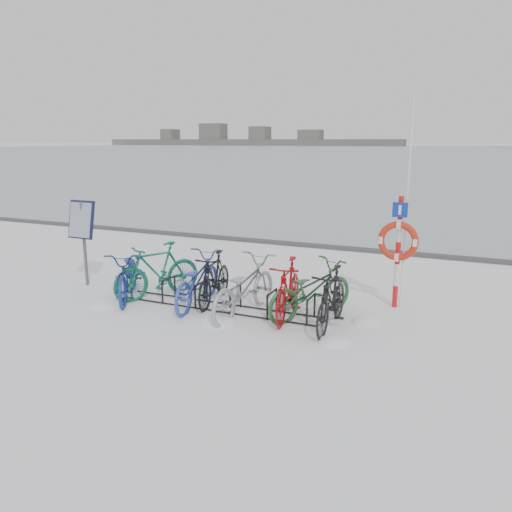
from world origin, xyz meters
TOP-DOWN VIEW (x-y plane):
  - ground at (0.00, 0.00)m, footprint 900.00×900.00m
  - ice_sheet at (0.00, 155.00)m, footprint 400.00×298.00m
  - quay_edge at (0.00, 5.90)m, footprint 400.00×0.25m
  - bike_rack at (0.00, 0.00)m, footprint 4.00×0.48m
  - info_board at (-3.32, 0.20)m, footprint 0.61×0.24m
  - lifebuoy_station at (3.02, 1.32)m, footprint 0.73×0.22m
  - shoreline at (-122.02, 260.00)m, footprint 180.00×12.00m
  - bike_0 at (-1.93, -0.12)m, footprint 1.55×2.04m
  - bike_1 at (-1.44, 0.17)m, footprint 1.34×1.89m
  - bike_2 at (-0.47, 0.04)m, footprint 0.91×2.01m
  - bike_3 at (-0.23, 0.29)m, footprint 0.72×1.73m
  - bike_4 at (0.59, -0.11)m, footprint 0.92×2.11m
  - bike_5 at (1.35, 0.10)m, footprint 0.72×1.82m
  - bike_6 at (1.70, 0.30)m, footprint 1.53×2.03m
  - bike_7 at (2.18, -0.10)m, footprint 0.50×1.74m
  - snow_drifts at (0.13, -0.28)m, footprint 5.80×1.94m

SIDE VIEW (x-z plane):
  - ground at x=0.00m, z-range 0.00..0.00m
  - snow_drifts at x=0.13m, z-range -0.12..0.12m
  - ice_sheet at x=0.00m, z-range 0.00..0.02m
  - quay_edge at x=0.00m, z-range 0.00..0.10m
  - bike_rack at x=0.00m, z-range -0.05..0.41m
  - bike_3 at x=-0.23m, z-range 0.00..1.01m
  - bike_2 at x=-0.47m, z-range 0.00..1.02m
  - bike_6 at x=1.70m, z-range 0.00..1.02m
  - bike_0 at x=-1.93m, z-range 0.00..1.03m
  - bike_7 at x=2.18m, z-range 0.00..1.04m
  - bike_5 at x=1.35m, z-range 0.00..1.06m
  - bike_4 at x=0.59m, z-range 0.00..1.07m
  - bike_1 at x=-1.44m, z-range 0.00..1.12m
  - lifebuoy_station at x=3.02m, z-range -0.62..3.16m
  - info_board at x=-3.32m, z-range 0.40..2.24m
  - shoreline at x=-122.02m, z-range -1.96..7.54m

